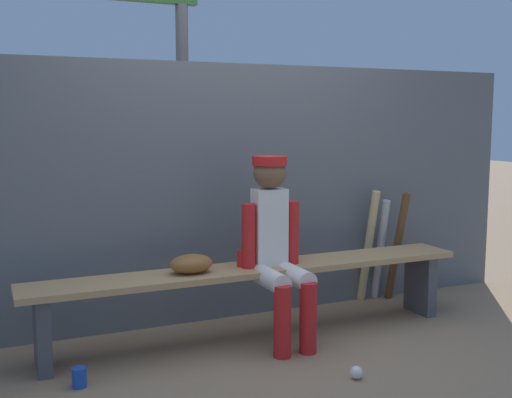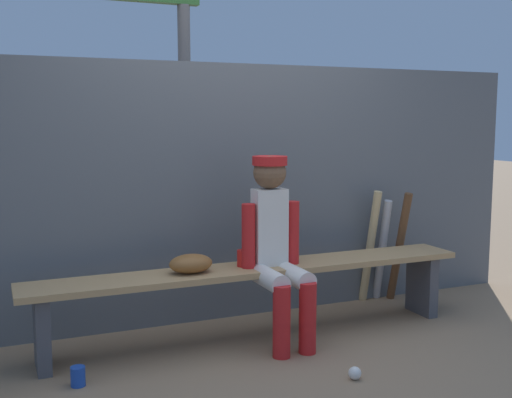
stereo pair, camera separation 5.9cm
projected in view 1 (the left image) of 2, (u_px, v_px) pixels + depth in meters
The scene contains 12 objects.
ground_plane at pixel (256, 338), 4.22m from camera, with size 30.00×30.00×0.00m, color #937556.
chainlink_fence at pixel (228, 193), 4.55m from camera, with size 4.95×0.03×1.86m, color #595E63.
dugout_bench at pixel (256, 281), 4.17m from camera, with size 3.02×0.36×0.49m.
player_seated at pixel (277, 242), 4.07m from camera, with size 0.41×0.55×1.22m.
baseball_glove at pixel (191, 264), 3.96m from camera, with size 0.28×0.20×0.12m, color brown.
bat_wood_natural at pixel (368, 246), 4.99m from camera, with size 0.06×0.06×0.91m, color tan.
bat_aluminum_silver at pixel (380, 250), 5.05m from camera, with size 0.06×0.06×0.84m, color #B7B7BC.
bat_wood_dark at pixel (397, 247), 5.01m from camera, with size 0.06×0.06×0.90m, color brown.
baseball at pixel (356, 373), 3.54m from camera, with size 0.07×0.07×0.07m, color white.
cup_on_ground at pixel (79, 377), 3.43m from camera, with size 0.08×0.08×0.11m, color #1E47AD.
cup_on_bench at pixel (243, 258), 4.14m from camera, with size 0.08×0.08×0.11m, color red.
scoreboard at pixel (97, 8), 4.65m from camera, with size 1.96×0.27×3.31m.
Camera 1 is at (-1.65, -3.71, 1.46)m, focal length 43.96 mm.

